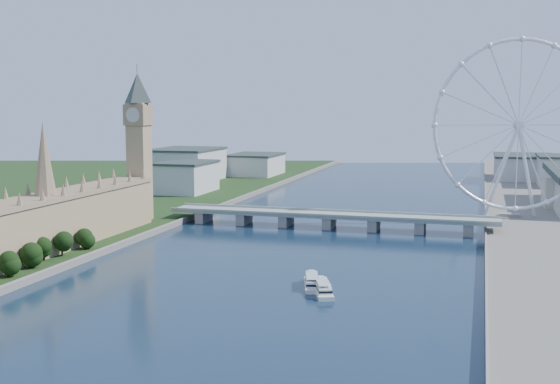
% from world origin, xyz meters
% --- Properties ---
extents(parliament_range, '(24.00, 200.00, 70.00)m').
position_xyz_m(parliament_range, '(-128.00, 170.00, 18.48)').
color(parliament_range, tan).
rests_on(parliament_range, ground).
extents(big_ben, '(20.02, 20.02, 110.00)m').
position_xyz_m(big_ben, '(-128.00, 278.00, 66.57)').
color(big_ben, tan).
rests_on(big_ben, ground).
extents(westminster_bridge, '(220.00, 22.00, 9.50)m').
position_xyz_m(westminster_bridge, '(0.00, 300.00, 6.63)').
color(westminster_bridge, gray).
rests_on(westminster_bridge, ground).
extents(london_eye, '(113.60, 39.12, 124.30)m').
position_xyz_m(london_eye, '(119.98, 355.08, 67.52)').
color(london_eye, silver).
rests_on(london_eye, ground).
extents(city_skyline, '(505.00, 280.00, 32.00)m').
position_xyz_m(city_skyline, '(39.22, 560.08, 16.96)').
color(city_skyline, beige).
rests_on(city_skyline, ground).
extents(tour_boat_near, '(16.02, 28.15, 6.04)m').
position_xyz_m(tour_boat_near, '(32.20, 136.81, 0.00)').
color(tour_boat_near, white).
rests_on(tour_boat_near, ground).
extents(tour_boat_far, '(14.13, 28.50, 6.08)m').
position_xyz_m(tour_boat_far, '(25.07, 146.32, 0.00)').
color(tour_boat_far, silver).
rests_on(tour_boat_far, ground).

